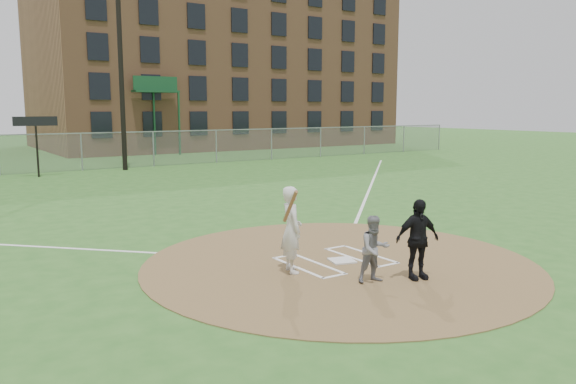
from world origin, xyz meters
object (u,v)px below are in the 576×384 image
catcher (375,249)px  batter_at_plate (292,229)px  umpire (417,239)px  home_plate (342,261)px

catcher → batter_at_plate: bearing=134.2°
catcher → umpire: size_ratio=0.82×
home_plate → catcher: 1.65m
umpire → batter_at_plate: 2.47m
umpire → batter_at_plate: size_ratio=0.88×
home_plate → umpire: size_ratio=0.32×
umpire → home_plate: bearing=117.4°
batter_at_plate → umpire: bearing=-44.2°
umpire → batter_at_plate: (-1.77, 1.72, 0.10)m
catcher → umpire: umpire is taller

